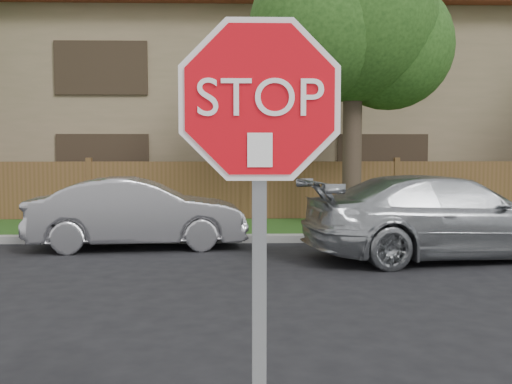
{
  "coord_description": "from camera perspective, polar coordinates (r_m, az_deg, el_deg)",
  "views": [
    {
      "loc": [
        -0.11,
        -4.15,
        1.94
      ],
      "look_at": [
        -0.02,
        -0.9,
        1.7
      ],
      "focal_mm": 42.0,
      "sensor_mm": 36.0,
      "label": 1
    }
  ],
  "objects": [
    {
      "name": "far_curb",
      "position": [
        12.44,
        -1.04,
        -4.45
      ],
      "size": [
        70.0,
        0.3,
        0.15
      ],
      "primitive_type": "cube",
      "color": "gray",
      "rests_on": "ground"
    },
    {
      "name": "grass_strip",
      "position": [
        14.07,
        -1.1,
        -3.5
      ],
      "size": [
        70.0,
        3.0,
        0.12
      ],
      "primitive_type": "cube",
      "color": "#1E4714",
      "rests_on": "ground"
    },
    {
      "name": "fence",
      "position": [
        15.59,
        -1.15,
        -0.02
      ],
      "size": [
        70.0,
        0.12,
        1.6
      ],
      "primitive_type": "cube",
      "color": "brown",
      "rests_on": "ground"
    },
    {
      "name": "apartment_building",
      "position": [
        21.21,
        -1.28,
        8.47
      ],
      "size": [
        35.2,
        9.2,
        7.2
      ],
      "color": "#867553",
      "rests_on": "ground"
    },
    {
      "name": "tree_mid",
      "position": [
        14.27,
        9.45,
        15.99
      ],
      "size": [
        4.8,
        3.9,
        7.35
      ],
      "color": "#382B21",
      "rests_on": "ground"
    },
    {
      "name": "stop_sign",
      "position": [
        2.67,
        0.34,
        1.87
      ],
      "size": [
        1.01,
        0.13,
        2.55
      ],
      "color": "gray",
      "rests_on": "sidewalk_near"
    },
    {
      "name": "sedan_left",
      "position": [
        11.88,
        -11.12,
        -1.97
      ],
      "size": [
        4.29,
        1.91,
        1.37
      ],
      "primitive_type": "imported",
      "rotation": [
        0.0,
        0.0,
        1.68
      ],
      "color": "#A8A7AB",
      "rests_on": "ground"
    },
    {
      "name": "sedan_right",
      "position": [
        11.07,
        17.63,
        -2.28
      ],
      "size": [
        5.32,
        2.88,
        1.46
      ],
      "primitive_type": "imported",
      "rotation": [
        0.0,
        0.0,
        1.74
      ],
      "color": "#ABAFB3",
      "rests_on": "ground"
    }
  ]
}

